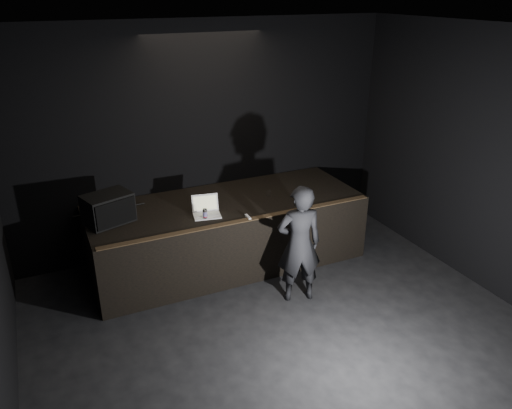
{
  "coord_description": "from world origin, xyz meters",
  "views": [
    {
      "loc": [
        -2.41,
        -3.55,
        3.89
      ],
      "look_at": [
        0.29,
        2.3,
        1.07
      ],
      "focal_mm": 35.0,
      "sensor_mm": 36.0,
      "label": 1
    }
  ],
  "objects_px": {
    "stage_monitor": "(108,208)",
    "stage_riser": "(227,232)",
    "laptop": "(206,210)",
    "beer_can": "(205,214)",
    "person": "(299,244)"
  },
  "relations": [
    {
      "from": "stage_monitor",
      "to": "stage_riser",
      "type": "bearing_deg",
      "value": -18.5
    },
    {
      "from": "stage_monitor",
      "to": "beer_can",
      "type": "relative_size",
      "value": 4.6
    },
    {
      "from": "person",
      "to": "stage_monitor",
      "type": "bearing_deg",
      "value": -18.15
    },
    {
      "from": "laptop",
      "to": "beer_can",
      "type": "distance_m",
      "value": 0.17
    },
    {
      "from": "laptop",
      "to": "beer_can",
      "type": "height_order",
      "value": "laptop"
    },
    {
      "from": "beer_can",
      "to": "laptop",
      "type": "bearing_deg",
      "value": 65.57
    },
    {
      "from": "stage_riser",
      "to": "beer_can",
      "type": "bearing_deg",
      "value": -136.72
    },
    {
      "from": "stage_riser",
      "to": "stage_monitor",
      "type": "distance_m",
      "value": 1.81
    },
    {
      "from": "stage_monitor",
      "to": "laptop",
      "type": "relative_size",
      "value": 1.66
    },
    {
      "from": "stage_monitor",
      "to": "person",
      "type": "xyz_separation_m",
      "value": [
        2.17,
        -1.31,
        -0.38
      ]
    },
    {
      "from": "beer_can",
      "to": "person",
      "type": "height_order",
      "value": "person"
    },
    {
      "from": "stage_riser",
      "to": "laptop",
      "type": "bearing_deg",
      "value": -144.02
    },
    {
      "from": "stage_monitor",
      "to": "laptop",
      "type": "bearing_deg",
      "value": -31.82
    },
    {
      "from": "laptop",
      "to": "beer_can",
      "type": "xyz_separation_m",
      "value": [
        -0.07,
        -0.15,
        0.01
      ]
    },
    {
      "from": "person",
      "to": "beer_can",
      "type": "bearing_deg",
      "value": -28.28
    }
  ]
}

